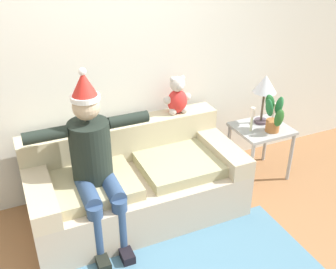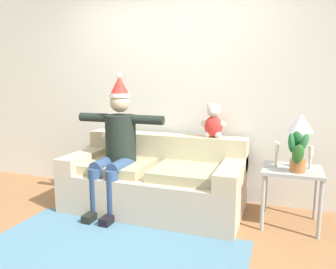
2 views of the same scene
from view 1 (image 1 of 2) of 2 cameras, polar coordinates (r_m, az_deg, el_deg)
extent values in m
cube|color=silver|center=(3.76, -8.37, 10.87)|extent=(7.00, 0.10, 2.70)
cube|color=#BBA892|center=(3.76, -4.50, -8.49)|extent=(1.93, 0.95, 0.42)
cube|color=#C1B592|center=(3.83, -6.54, -0.79)|extent=(1.93, 0.24, 0.37)
cube|color=#C3AF90|center=(3.46, -18.19, -7.59)|extent=(0.22, 0.95, 0.17)
cube|color=#BCAA8C|center=(3.90, 7.19, -1.88)|extent=(0.22, 0.95, 0.17)
cube|color=tan|center=(3.48, -11.14, -7.09)|extent=(0.77, 0.66, 0.10)
cube|color=tan|center=(3.71, 1.94, -4.05)|extent=(0.77, 0.66, 0.10)
cylinder|color=black|center=(3.34, -11.06, -2.31)|extent=(0.34, 0.34, 0.52)
sphere|color=tan|center=(3.16, -11.72, 3.96)|extent=(0.22, 0.22, 0.22)
cylinder|color=white|center=(3.13, -11.85, 5.24)|extent=(0.23, 0.23, 0.04)
cone|color=red|center=(3.09, -12.05, 7.12)|extent=(0.21, 0.21, 0.20)
sphere|color=white|center=(3.06, -12.24, 8.86)|extent=(0.06, 0.06, 0.06)
cylinder|color=navy|center=(3.30, -11.48, -8.17)|extent=(0.14, 0.40, 0.14)
cylinder|color=navy|center=(3.31, -10.19, -13.74)|extent=(0.13, 0.13, 0.52)
cube|color=black|center=(3.41, -9.49, -17.37)|extent=(0.10, 0.24, 0.08)
cylinder|color=navy|center=(3.34, -8.13, -7.42)|extent=(0.14, 0.40, 0.14)
cylinder|color=navy|center=(3.35, -6.80, -12.92)|extent=(0.13, 0.13, 0.52)
cube|color=black|center=(3.44, -6.16, -16.52)|extent=(0.10, 0.24, 0.08)
cylinder|color=black|center=(3.20, -17.31, -0.11)|extent=(0.34, 0.10, 0.10)
cylinder|color=black|center=(3.31, -5.72, 2.16)|extent=(0.34, 0.10, 0.10)
ellipsoid|color=red|center=(3.88, 1.35, 4.81)|extent=(0.20, 0.16, 0.24)
sphere|color=beige|center=(3.81, 1.38, 7.30)|extent=(0.15, 0.15, 0.15)
sphere|color=beige|center=(3.77, 1.77, 6.85)|extent=(0.07, 0.07, 0.07)
sphere|color=beige|center=(3.77, 0.66, 7.93)|extent=(0.05, 0.05, 0.05)
sphere|color=beige|center=(3.82, 2.11, 8.14)|extent=(0.05, 0.05, 0.05)
sphere|color=beige|center=(3.83, -0.07, 4.97)|extent=(0.08, 0.08, 0.08)
sphere|color=beige|center=(3.87, 0.72, 3.35)|extent=(0.08, 0.08, 0.08)
sphere|color=beige|center=(3.91, 2.75, 5.46)|extent=(0.08, 0.08, 0.08)
sphere|color=beige|center=(3.91, 2.32, 3.65)|extent=(0.08, 0.08, 0.08)
cube|color=#9C9FA2|center=(4.22, 13.37, 0.84)|extent=(0.56, 0.49, 0.03)
cylinder|color=#9C9FA2|center=(4.08, 11.89, -4.71)|extent=(0.04, 0.04, 0.55)
cylinder|color=#9C9FA2|center=(4.36, 17.25, -3.15)|extent=(0.04, 0.04, 0.55)
cylinder|color=#9C9FA2|center=(4.38, 8.68, -1.93)|extent=(0.04, 0.04, 0.55)
cylinder|color=#9C9FA2|center=(4.64, 13.88, -0.64)|extent=(0.04, 0.04, 0.55)
cylinder|color=#4D3E4B|center=(4.31, 13.22, 1.88)|extent=(0.14, 0.14, 0.03)
cylinder|color=brown|center=(4.24, 13.47, 3.98)|extent=(0.02, 0.02, 0.32)
cone|color=silver|center=(4.14, 13.85, 7.11)|extent=(0.24, 0.24, 0.18)
cylinder|color=#A76433|center=(4.14, 14.82, 1.23)|extent=(0.14, 0.14, 0.12)
ellipsoid|color=#216433|center=(4.06, 15.72, 4.04)|extent=(0.13, 0.13, 0.21)
ellipsoid|color=#1B5725|center=(4.10, 14.49, 4.47)|extent=(0.15, 0.09, 0.21)
ellipsoid|color=#1A5A2C|center=(4.01, 14.40, 3.77)|extent=(0.08, 0.13, 0.20)
ellipsoid|color=#265D24|center=(4.02, 15.71, 2.30)|extent=(0.13, 0.07, 0.20)
cylinder|color=beige|center=(4.08, 11.92, 1.51)|extent=(0.02, 0.02, 0.16)
cylinder|color=white|center=(4.02, 12.10, 3.17)|extent=(0.04, 0.04, 0.10)
cylinder|color=beige|center=(4.31, 14.84, 2.38)|extent=(0.02, 0.02, 0.13)
cylinder|color=white|center=(4.26, 15.03, 3.75)|extent=(0.04, 0.04, 0.10)
camera|label=2|loc=(2.52, 65.27, -13.98)|focal=34.74mm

